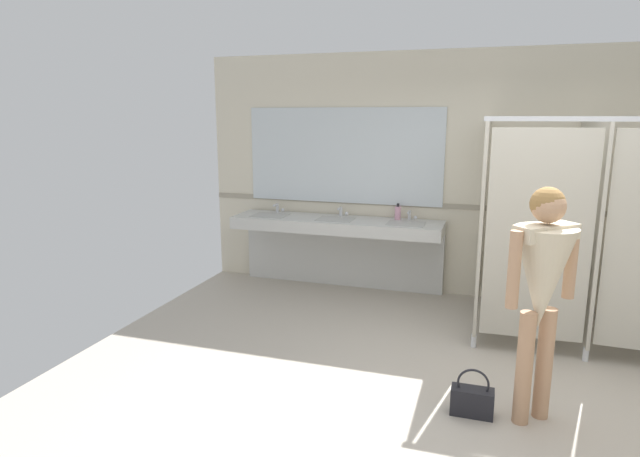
% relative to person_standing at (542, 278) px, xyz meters
% --- Properties ---
extents(ground_plane, '(7.12, 5.44, 0.10)m').
position_rel_person_standing_xyz_m(ground_plane, '(-0.20, 0.16, -1.08)').
color(ground_plane, '#B2A899').
extents(wall_back, '(7.12, 0.12, 2.79)m').
position_rel_person_standing_xyz_m(wall_back, '(-0.20, 2.64, 0.37)').
color(wall_back, beige).
rests_on(wall_back, ground_plane).
extents(wall_back_tile_band, '(7.12, 0.01, 0.06)m').
position_rel_person_standing_xyz_m(wall_back_tile_band, '(-0.20, 2.58, 0.02)').
color(wall_back_tile_band, '#9E937F').
rests_on(wall_back_tile_band, wall_back).
extents(vanity_counter, '(2.48, 0.59, 1.00)m').
position_rel_person_standing_xyz_m(vanity_counter, '(-2.07, 2.36, -0.38)').
color(vanity_counter, silver).
rests_on(vanity_counter, ground_plane).
extents(mirror_panel, '(2.38, 0.02, 1.13)m').
position_rel_person_standing_xyz_m(mirror_panel, '(-2.07, 2.57, 0.57)').
color(mirror_panel, silver).
rests_on(mirror_panel, wall_back).
extents(bathroom_stalls, '(1.92, 1.52, 2.07)m').
position_rel_person_standing_xyz_m(bathroom_stalls, '(0.51, 1.61, 0.05)').
color(bathroom_stalls, '#B2AD9E').
rests_on(bathroom_stalls, ground_plane).
extents(person_standing, '(0.56, 0.56, 1.63)m').
position_rel_person_standing_xyz_m(person_standing, '(0.00, 0.00, 0.00)').
color(person_standing, tan).
rests_on(person_standing, ground_plane).
extents(handbag, '(0.29, 0.13, 0.35)m').
position_rel_person_standing_xyz_m(handbag, '(-0.39, -0.07, -0.92)').
color(handbag, black).
rests_on(handbag, ground_plane).
extents(soap_dispenser, '(0.07, 0.07, 0.19)m').
position_rel_person_standing_xyz_m(soap_dispenser, '(-1.37, 2.44, -0.06)').
color(soap_dispenser, '#D899B2').
rests_on(soap_dispenser, vanity_counter).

